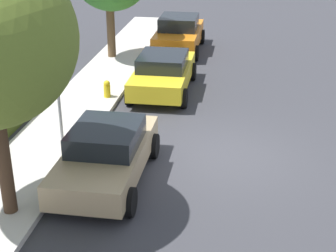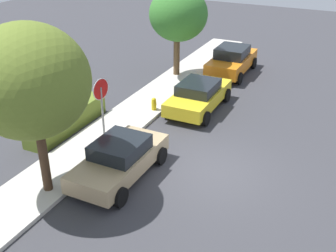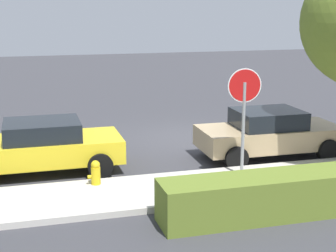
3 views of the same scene
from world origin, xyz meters
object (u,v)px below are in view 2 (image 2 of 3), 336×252
at_px(street_tree_near_corner, 178,15).
at_px(fire_hydrant, 154,105).
at_px(stop_sign, 102,100).
at_px(parked_car_orange, 232,60).
at_px(parked_car_tan, 120,159).
at_px(street_tree_mid_block, 29,82).
at_px(parked_car_yellow, 199,95).

height_order(street_tree_near_corner, fire_hydrant, street_tree_near_corner).
relative_size(stop_sign, parked_car_orange, 0.67).
relative_size(stop_sign, parked_car_tan, 0.69).
bearing_deg(street_tree_near_corner, street_tree_mid_block, -177.39).
xyz_separation_m(stop_sign, parked_car_orange, (10.04, -1.83, -1.15)).
height_order(stop_sign, street_tree_mid_block, street_tree_mid_block).
bearing_deg(fire_hydrant, stop_sign, 175.16).
bearing_deg(parked_car_orange, street_tree_near_corner, 129.11).
distance_m(street_tree_mid_block, fire_hydrant, 7.74).
distance_m(street_tree_near_corner, street_tree_mid_block, 11.46).
xyz_separation_m(stop_sign, street_tree_near_corner, (8.08, 0.58, 1.52)).
xyz_separation_m(stop_sign, parked_car_yellow, (4.73, -1.99, -1.22)).
relative_size(stop_sign, parked_car_yellow, 0.67).
distance_m(parked_car_yellow, street_tree_mid_block, 8.91).
bearing_deg(parked_car_yellow, fire_hydrant, 124.81).
relative_size(parked_car_tan, street_tree_near_corner, 0.83).
xyz_separation_m(parked_car_orange, fire_hydrant, (-6.48, 1.53, -0.41)).
bearing_deg(parked_car_tan, street_tree_mid_block, 136.70).
distance_m(parked_car_yellow, parked_car_orange, 5.31).
height_order(parked_car_yellow, street_tree_near_corner, street_tree_near_corner).
relative_size(street_tree_mid_block, fire_hydrant, 7.71).
xyz_separation_m(street_tree_mid_block, fire_hydrant, (6.92, -0.36, -3.45)).
height_order(stop_sign, street_tree_near_corner, street_tree_near_corner).
bearing_deg(street_tree_mid_block, parked_car_yellow, -14.17).
height_order(parked_car_tan, parked_car_yellow, parked_car_tan).
bearing_deg(fire_hydrant, street_tree_mid_block, 177.04).
height_order(parked_car_orange, street_tree_near_corner, street_tree_near_corner).
bearing_deg(street_tree_mid_block, parked_car_tan, -43.30).
height_order(street_tree_near_corner, street_tree_mid_block, street_tree_mid_block).
height_order(stop_sign, fire_hydrant, stop_sign).
height_order(parked_car_yellow, street_tree_mid_block, street_tree_mid_block).
bearing_deg(street_tree_near_corner, parked_car_tan, -166.93).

